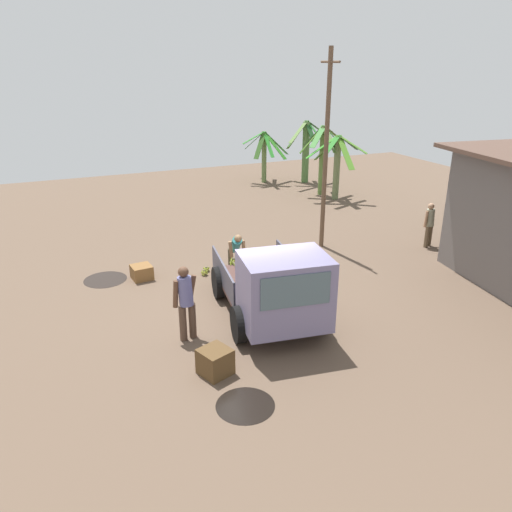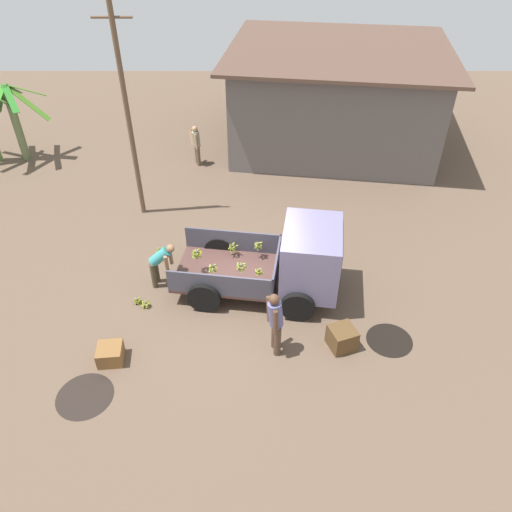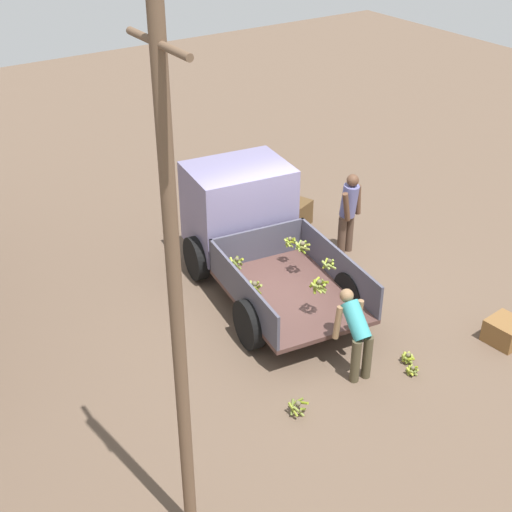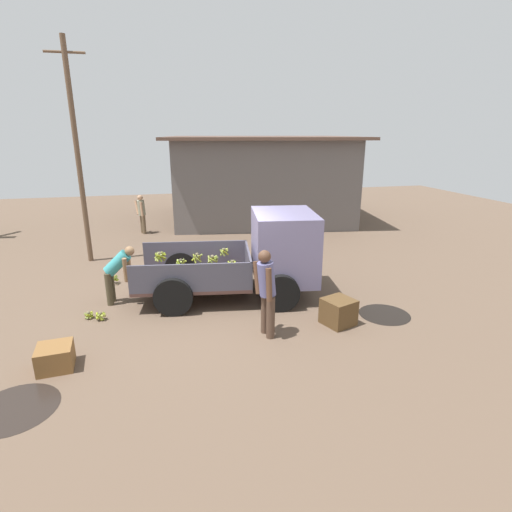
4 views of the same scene
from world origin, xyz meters
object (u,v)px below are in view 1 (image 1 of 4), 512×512
(banana_bunch_on_ground_2, at_px, (206,269))
(utility_pole, at_px, (326,150))
(person_foreground_visitor, at_px, (186,300))
(person_bystander_near_shed, at_px, (429,223))
(banana_bunch_on_ground_1, at_px, (272,260))
(wooden_crate_1, at_px, (215,362))
(person_worker_loading, at_px, (236,250))
(cargo_truck, at_px, (279,290))
(wooden_crate_0, at_px, (142,272))
(banana_bunch_on_ground_0, at_px, (204,272))

(banana_bunch_on_ground_2, bearing_deg, utility_pole, 97.87)
(person_foreground_visitor, xyz_separation_m, person_bystander_near_shed, (-2.64, 9.22, -0.13))
(person_bystander_near_shed, distance_m, banana_bunch_on_ground_1, 5.66)
(wooden_crate_1, bearing_deg, person_worker_loading, 154.12)
(banana_bunch_on_ground_1, bearing_deg, cargo_truck, -22.92)
(cargo_truck, bearing_deg, wooden_crate_0, -143.65)
(wooden_crate_0, distance_m, wooden_crate_1, 5.36)
(cargo_truck, xyz_separation_m, wooden_crate_0, (-4.32, -2.33, -0.87))
(utility_pole, distance_m, wooden_crate_0, 6.95)
(utility_pole, bearing_deg, person_bystander_near_shed, 65.90)
(wooden_crate_1, bearing_deg, person_bystander_near_shed, 114.94)
(person_worker_loading, xyz_separation_m, banana_bunch_on_ground_1, (-0.29, 1.31, -0.65))
(banana_bunch_on_ground_0, bearing_deg, person_bystander_near_shed, 85.43)
(person_worker_loading, distance_m, banana_bunch_on_ground_2, 1.17)
(utility_pole, distance_m, person_worker_loading, 4.53)
(banana_bunch_on_ground_1, xyz_separation_m, wooden_crate_0, (-0.53, -3.93, 0.06))
(cargo_truck, relative_size, wooden_crate_1, 7.67)
(person_foreground_visitor, relative_size, banana_bunch_on_ground_1, 5.98)
(person_worker_loading, bearing_deg, wooden_crate_0, -100.50)
(person_bystander_near_shed, height_order, wooden_crate_1, person_bystander_near_shed)
(person_bystander_near_shed, bearing_deg, person_foreground_visitor, 85.44)
(person_foreground_visitor, height_order, banana_bunch_on_ground_2, person_foreground_visitor)
(banana_bunch_on_ground_0, height_order, wooden_crate_0, wooden_crate_0)
(utility_pole, distance_m, banana_bunch_on_ground_0, 5.55)
(person_worker_loading, height_order, person_bystander_near_shed, person_bystander_near_shed)
(cargo_truck, bearing_deg, wooden_crate_1, -53.79)
(person_bystander_near_shed, distance_m, banana_bunch_on_ground_0, 7.83)
(cargo_truck, xyz_separation_m, person_worker_loading, (-3.50, 0.29, -0.28))
(person_bystander_near_shed, height_order, wooden_crate_0, person_bystander_near_shed)
(banana_bunch_on_ground_2, bearing_deg, banana_bunch_on_ground_0, -29.09)
(utility_pole, bearing_deg, wooden_crate_0, -86.67)
(person_worker_loading, relative_size, wooden_crate_0, 2.42)
(banana_bunch_on_ground_1, bearing_deg, banana_bunch_on_ground_0, -90.96)
(wooden_crate_1, bearing_deg, cargo_truck, 118.20)
(cargo_truck, bearing_deg, person_bystander_near_shed, 122.06)
(person_foreground_visitor, xyz_separation_m, wooden_crate_0, (-3.76, -0.30, -0.77))
(person_bystander_near_shed, xyz_separation_m, wooden_crate_1, (4.23, -9.09, -0.57))
(wooden_crate_0, height_order, wooden_crate_1, wooden_crate_1)
(wooden_crate_1, bearing_deg, person_foreground_visitor, -175.42)
(person_bystander_near_shed, bearing_deg, wooden_crate_0, 62.77)
(banana_bunch_on_ground_0, height_order, banana_bunch_on_ground_1, banana_bunch_on_ground_1)
(person_foreground_visitor, bearing_deg, wooden_crate_1, 172.72)
(person_worker_loading, xyz_separation_m, person_bystander_near_shed, (0.29, 6.90, 0.05))
(utility_pole, xyz_separation_m, banana_bunch_on_ground_2, (0.60, -4.33, -3.19))
(utility_pole, relative_size, wooden_crate_1, 10.99)
(person_bystander_near_shed, xyz_separation_m, banana_bunch_on_ground_2, (-0.88, -7.63, -0.76))
(cargo_truck, distance_m, person_bystander_near_shed, 7.87)
(person_worker_loading, xyz_separation_m, wooden_crate_0, (-0.82, -2.62, -0.59))
(wooden_crate_1, bearing_deg, wooden_crate_0, -175.43)
(cargo_truck, relative_size, banana_bunch_on_ground_1, 15.13)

